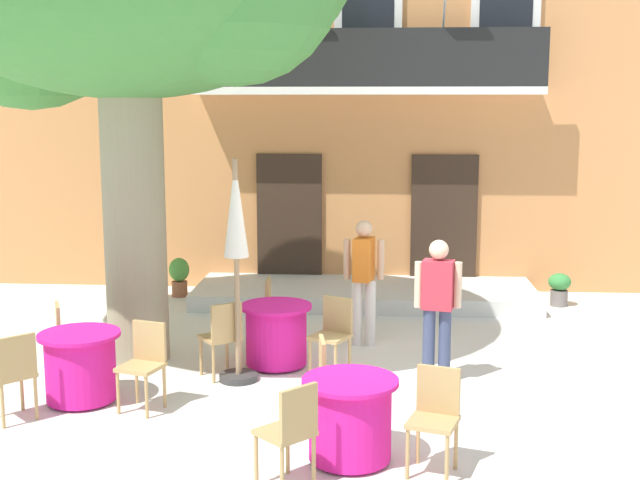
% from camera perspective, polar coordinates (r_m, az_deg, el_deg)
% --- Properties ---
extents(ground_plane, '(120.00, 120.00, 0.00)m').
position_cam_1_polar(ground_plane, '(9.56, 4.17, -10.01)').
color(ground_plane, silver).
extents(building_facade, '(13.00, 5.09, 7.50)m').
position_cam_1_polar(building_facade, '(16.01, 3.35, 11.47)').
color(building_facade, '#CC844C').
rests_on(building_facade, ground).
extents(entrance_step_platform, '(5.40, 1.80, 0.25)m').
position_cam_1_polar(entrance_step_platform, '(13.46, 3.06, -3.68)').
color(entrance_step_platform, silver).
rests_on(entrance_step_platform, ground).
extents(cafe_table_near_tree, '(0.86, 0.86, 0.76)m').
position_cam_1_polar(cafe_table_near_tree, '(9.36, -15.98, -8.26)').
color(cafe_table_near_tree, '#DB1984').
rests_on(cafe_table_near_tree, ground).
extents(cafe_chair_near_tree_0, '(0.53, 0.53, 0.91)m').
position_cam_1_polar(cafe_chair_near_tree_0, '(10.03, -16.75, -6.28)').
color(cafe_chair_near_tree_0, tan).
rests_on(cafe_chair_near_tree_0, ground).
extents(cafe_chair_near_tree_1, '(0.57, 0.57, 0.91)m').
position_cam_1_polar(cafe_chair_near_tree_1, '(8.96, -20.12, -8.35)').
color(cafe_chair_near_tree_1, tan).
rests_on(cafe_chair_near_tree_1, ground).
extents(cafe_chair_near_tree_2, '(0.50, 0.50, 0.91)m').
position_cam_1_polar(cafe_chair_near_tree_2, '(8.96, -11.85, -7.96)').
color(cafe_chair_near_tree_2, tan).
rests_on(cafe_chair_near_tree_2, ground).
extents(cafe_table_middle, '(0.86, 0.86, 0.76)m').
position_cam_1_polar(cafe_table_middle, '(7.60, 2.05, -12.06)').
color(cafe_table_middle, '#DB1984').
rests_on(cafe_table_middle, ground).
extents(cafe_chair_middle_0, '(0.46, 0.46, 0.91)m').
position_cam_1_polar(cafe_chair_middle_0, '(8.25, 0.89, -9.29)').
color(cafe_chair_middle_0, tan).
rests_on(cafe_chair_middle_0, ground).
extents(cafe_chair_middle_1, '(0.57, 0.57, 0.91)m').
position_cam_1_polar(cafe_chair_middle_1, '(7.03, -2.02, -12.69)').
color(cafe_chair_middle_1, tan).
rests_on(cafe_chair_middle_1, ground).
extents(cafe_chair_middle_2, '(0.50, 0.50, 0.91)m').
position_cam_1_polar(cafe_chair_middle_2, '(7.42, 7.83, -11.56)').
color(cafe_chair_middle_2, tan).
rests_on(cafe_chair_middle_2, ground).
extents(cafe_table_front, '(0.86, 0.86, 0.76)m').
position_cam_1_polar(cafe_table_front, '(10.19, -2.99, -6.43)').
color(cafe_table_front, '#DB1984').
rests_on(cafe_table_front, ground).
extents(cafe_chair_front_0, '(0.54, 0.54, 0.91)m').
position_cam_1_polar(cafe_chair_front_0, '(9.84, 0.91, -6.18)').
color(cafe_chair_front_0, tan).
rests_on(cafe_chair_front_0, ground).
extents(cafe_chair_front_1, '(0.41, 0.41, 0.91)m').
position_cam_1_polar(cafe_chair_front_1, '(10.89, -3.00, -4.65)').
color(cafe_chair_front_1, tan).
rests_on(cafe_chair_front_1, ground).
extents(cafe_chair_front_2, '(0.56, 0.56, 0.91)m').
position_cam_1_polar(cafe_chair_front_2, '(9.75, -6.63, -6.38)').
color(cafe_chair_front_2, tan).
rests_on(cafe_chair_front_2, ground).
extents(cafe_umbrella, '(0.44, 0.44, 2.55)m').
position_cam_1_polar(cafe_umbrella, '(9.42, -5.73, 0.15)').
color(cafe_umbrella, '#997A56').
rests_on(cafe_umbrella, ground).
extents(ground_planter_left, '(0.33, 0.33, 0.64)m').
position_cam_1_polar(ground_planter_left, '(13.94, -9.56, -2.36)').
color(ground_planter_left, '#995638').
rests_on(ground_planter_left, ground).
extents(ground_planter_right, '(0.35, 0.35, 0.52)m').
position_cam_1_polar(ground_planter_right, '(13.66, 15.98, -3.13)').
color(ground_planter_right, slate).
rests_on(ground_planter_right, ground).
extents(pedestrian_mid_plaza, '(0.53, 0.38, 1.66)m').
position_cam_1_polar(pedestrian_mid_plaza, '(10.90, 2.99, -2.42)').
color(pedestrian_mid_plaza, silver).
rests_on(pedestrian_mid_plaza, ground).
extents(pedestrian_by_tree, '(0.53, 0.29, 1.65)m').
position_cam_1_polar(pedestrian_by_tree, '(9.55, 8.01, -4.25)').
color(pedestrian_by_tree, '#384260').
rests_on(pedestrian_by_tree, ground).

